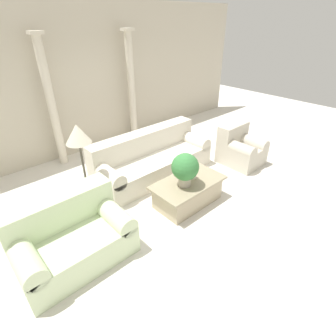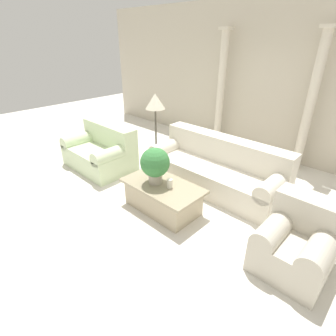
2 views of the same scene
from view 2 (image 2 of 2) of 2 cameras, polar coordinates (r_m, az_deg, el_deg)
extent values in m
plane|color=silver|center=(4.62, 2.79, -5.41)|extent=(16.00, 16.00, 0.00)
cube|color=beige|center=(6.24, 20.25, 17.30)|extent=(10.00, 0.06, 3.20)
cube|color=beige|center=(4.77, 9.87, -1.72)|extent=(2.46, 0.92, 0.43)
cube|color=beige|center=(4.82, 12.32, 4.09)|extent=(2.46, 0.32, 0.44)
cylinder|color=beige|center=(5.27, 0.35, 4.67)|extent=(0.28, 0.92, 0.28)
cylinder|color=beige|center=(4.23, 22.31, -3.36)|extent=(0.28, 0.92, 0.28)
cube|color=beige|center=(5.60, -14.70, 2.21)|extent=(1.44, 0.92, 0.43)
cube|color=beige|center=(5.59, -12.63, 7.22)|extent=(1.44, 0.32, 0.44)
cylinder|color=beige|center=(5.98, -18.00, 6.04)|extent=(0.28, 0.92, 0.28)
cylinder|color=beige|center=(5.04, -11.47, 3.06)|extent=(0.28, 0.92, 0.28)
cube|color=tan|center=(4.12, -1.17, -6.50)|extent=(1.11, 0.61, 0.40)
cube|color=tan|center=(4.00, -1.20, -3.86)|extent=(1.26, 0.70, 0.04)
cylinder|color=#B2A893|center=(4.01, -2.76, -2.21)|extent=(0.21, 0.21, 0.15)
sphere|color=#387A3D|center=(3.89, -2.84, 1.22)|extent=(0.45, 0.45, 0.45)
cylinder|color=silver|center=(3.87, 0.39, -3.41)|extent=(0.08, 0.08, 0.14)
cylinder|color=#4C473D|center=(5.70, -2.51, 1.32)|extent=(0.26, 0.26, 0.03)
cylinder|color=#4C473D|center=(5.47, -2.64, 6.91)|extent=(0.04, 0.04, 1.15)
cone|color=beige|center=(5.27, -2.80, 14.33)|extent=(0.39, 0.39, 0.30)
cylinder|color=beige|center=(6.45, 11.37, 15.82)|extent=(0.17, 0.17, 2.58)
cube|color=beige|center=(6.35, 12.56, 27.57)|extent=(0.24, 0.24, 0.06)
cylinder|color=beige|center=(5.66, 28.46, 11.70)|extent=(0.17, 0.17, 2.58)
cube|color=beige|center=(5.54, 31.69, 24.83)|extent=(0.24, 0.24, 0.06)
cube|color=beige|center=(3.50, 25.62, -16.35)|extent=(0.77, 0.85, 0.42)
cube|color=beige|center=(3.48, 28.57, -8.63)|extent=(0.77, 0.30, 0.41)
cylinder|color=beige|center=(3.40, 22.57, -11.80)|extent=(0.28, 0.85, 0.28)
cylinder|color=beige|center=(3.33, 30.45, -14.76)|extent=(0.28, 0.85, 0.28)
camera|label=1|loc=(5.22, -51.90, 21.89)|focal=28.00mm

